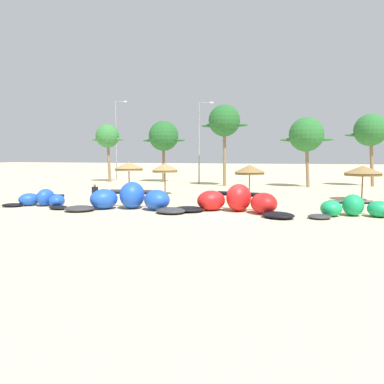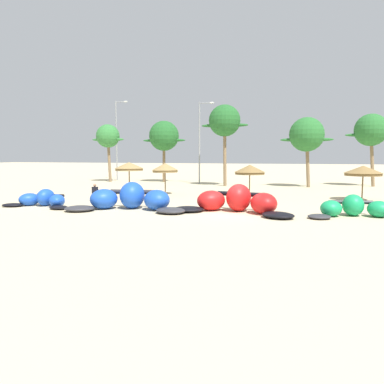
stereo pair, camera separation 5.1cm
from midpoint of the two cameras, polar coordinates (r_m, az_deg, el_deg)
ground_plane at (r=22.60m, az=5.94°, el=-3.22°), size 260.00×260.00×0.00m
kite_far_left at (r=27.17m, az=-22.11°, el=-1.13°), size 5.45×2.63×1.18m
kite_left at (r=24.04m, az=-9.54°, el=-1.10°), size 8.08×4.15×1.77m
kite_left_of_center at (r=22.79m, az=7.03°, el=-1.48°), size 7.75×4.14×1.72m
kite_center at (r=22.90m, az=24.06°, el=-2.35°), size 5.85×3.14×1.26m
beach_umbrella_near_van at (r=33.43m, az=-9.72°, el=3.95°), size 2.59×2.59×2.89m
beach_umbrella_middle at (r=32.67m, az=-4.16°, el=3.79°), size 2.34×2.34×2.81m
beach_umbrella_near_palms at (r=32.07m, az=9.02°, el=3.47°), size 2.66×2.66×2.69m
beach_umbrella_outermost at (r=31.14m, az=25.13°, el=3.03°), size 2.83×2.83×2.71m
person_near_kites at (r=25.23m, az=-14.78°, el=-0.56°), size 0.36×0.24×1.62m
palm_leftmost at (r=49.87m, az=-12.92°, el=8.38°), size 4.58×3.05×7.54m
palm_left at (r=48.15m, az=-4.35°, el=8.64°), size 5.81×3.88×7.94m
palm_left_of_gap at (r=42.04m, az=5.13°, el=10.89°), size 5.34×3.56×9.16m
palm_center_left at (r=42.15m, az=17.45°, el=8.47°), size 5.61×3.74×7.62m
palm_center_right at (r=45.87m, az=26.11°, el=8.59°), size 5.39×3.59×8.11m
lamppost_west at (r=52.66m, az=-11.52°, el=8.41°), size 1.87×0.24×10.97m
lamppost_west_center at (r=44.96m, az=1.38°, el=8.29°), size 1.90×0.24×9.89m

